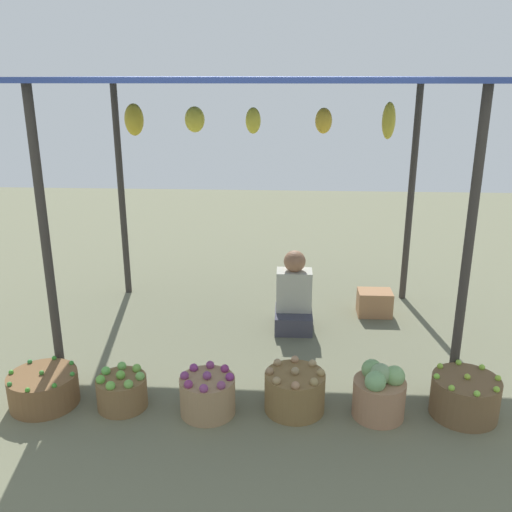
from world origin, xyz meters
TOP-DOWN VIEW (x-y plane):
  - ground_plane at (0.00, 0.00)m, footprint 14.00×14.00m
  - market_stall_structure at (-0.01, -0.00)m, footprint 3.40×2.26m
  - vendor_person at (0.33, 0.15)m, footprint 0.36×0.44m
  - basket_green_chilies at (-1.55, -1.30)m, footprint 0.51×0.51m
  - basket_green_apples at (-0.96, -1.31)m, footprint 0.37×0.37m
  - basket_purple_onions at (-0.31, -1.35)m, footprint 0.40×0.40m
  - basket_potatoes at (0.33, -1.27)m, footprint 0.44×0.44m
  - basket_cabbages at (0.93, -1.32)m, footprint 0.38×0.38m
  - basket_limes at (1.56, -1.27)m, footprint 0.48×0.48m
  - wooden_crate_near_vendor at (1.17, 0.50)m, footprint 0.34×0.25m

SIDE VIEW (x-z plane):
  - ground_plane at x=0.00m, z-range 0.00..0.00m
  - basket_green_chilies at x=-1.55m, z-range -0.02..0.26m
  - basket_green_apples at x=-0.96m, z-range -0.02..0.28m
  - wooden_crate_near_vendor at x=1.17m, z-range 0.00..0.26m
  - basket_purple_onions at x=-0.31m, z-range -0.02..0.32m
  - basket_limes at x=1.56m, z-range -0.02..0.31m
  - basket_potatoes at x=0.33m, z-range -0.02..0.33m
  - basket_cabbages at x=0.93m, z-range -0.02..0.40m
  - vendor_person at x=0.33m, z-range -0.09..0.69m
  - market_stall_structure at x=-0.01m, z-range 0.99..3.35m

